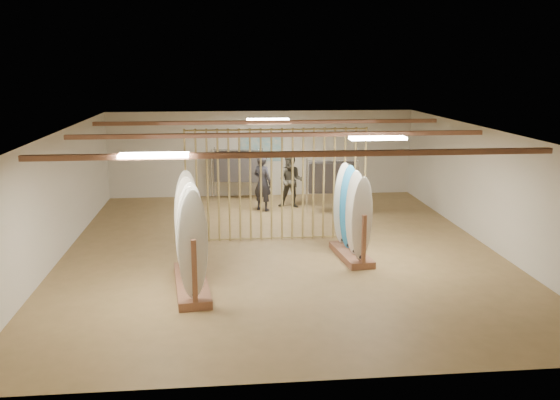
{
  "coord_description": "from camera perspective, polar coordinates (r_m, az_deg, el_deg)",
  "views": [
    {
      "loc": [
        -1.33,
        -13.34,
        4.28
      ],
      "look_at": [
        0.0,
        0.0,
        1.2
      ],
      "focal_mm": 38.0,
      "sensor_mm": 36.0,
      "label": 1
    }
  ],
  "objects": [
    {
      "name": "floor",
      "position": [
        14.07,
        0.0,
        -4.77
      ],
      "size": [
        12.0,
        12.0,
        0.0
      ],
      "primitive_type": "plane",
      "color": "#987849",
      "rests_on": "ground"
    },
    {
      "name": "shopper_a",
      "position": [
        17.59,
        -1.69,
        2.03
      ],
      "size": [
        0.84,
        0.81,
        1.91
      ],
      "primitive_type": "imported",
      "rotation": [
        0.0,
        0.0,
        2.44
      ],
      "color": "#24232B",
      "rests_on": "floor"
    },
    {
      "name": "wall_back",
      "position": [
        19.6,
        -1.75,
        4.48
      ],
      "size": [
        12.0,
        0.0,
        12.0
      ],
      "primitive_type": "plane",
      "rotation": [
        1.57,
        0.0,
        0.0
      ],
      "color": "silver",
      "rests_on": "ground"
    },
    {
      "name": "shopper_b",
      "position": [
        17.97,
        1.07,
        2.19
      ],
      "size": [
        1.04,
        0.9,
        1.86
      ],
      "primitive_type": "imported",
      "rotation": [
        0.0,
        0.0,
        -0.25
      ],
      "color": "#3A362D",
      "rests_on": "floor"
    },
    {
      "name": "wall_front",
      "position": [
        8.0,
        4.31,
        -8.2
      ],
      "size": [
        12.0,
        0.0,
        12.0
      ],
      "primitive_type": "plane",
      "rotation": [
        -1.57,
        0.0,
        0.0
      ],
      "color": "silver",
      "rests_on": "ground"
    },
    {
      "name": "wall_left",
      "position": [
        14.13,
        -20.61,
        0.34
      ],
      "size": [
        0.0,
        12.0,
        12.0
      ],
      "primitive_type": "plane",
      "rotation": [
        1.57,
        0.0,
        1.57
      ],
      "color": "silver",
      "rests_on": "ground"
    },
    {
      "name": "bamboo_partition",
      "position": [
        14.49,
        -0.31,
        1.47
      ],
      "size": [
        4.45,
        0.05,
        2.78
      ],
      "color": "tan",
      "rests_on": "ground"
    },
    {
      "name": "poster",
      "position": [
        19.55,
        -1.75,
        5.05
      ],
      "size": [
        1.4,
        0.03,
        0.9
      ],
      "primitive_type": "cube",
      "color": "teal",
      "rests_on": "ground"
    },
    {
      "name": "rack_right",
      "position": [
        13.39,
        6.92,
        -2.77
      ],
      "size": [
        0.72,
        1.76,
        2.0
      ],
      "rotation": [
        0.0,
        0.0,
        0.1
      ],
      "color": "#935D43",
      "rests_on": "floor"
    },
    {
      "name": "rack_left",
      "position": [
        11.59,
        -8.61,
        -4.96
      ],
      "size": [
        0.85,
        2.35,
        2.19
      ],
      "rotation": [
        0.0,
        0.0,
        0.11
      ],
      "color": "#935D43",
      "rests_on": "floor"
    },
    {
      "name": "light_panels",
      "position": [
        13.5,
        0.0,
        6.39
      ],
      "size": [
        1.2,
        0.35,
        0.06
      ],
      "primitive_type": "cube",
      "color": "white",
      "rests_on": "ground"
    },
    {
      "name": "ceiling_slats",
      "position": [
        13.5,
        0.0,
        6.3
      ],
      "size": [
        9.5,
        6.12,
        0.1
      ],
      "primitive_type": "cube",
      "color": "#935D43",
      "rests_on": "ground"
    },
    {
      "name": "ceiling",
      "position": [
        13.49,
        0.0,
        6.64
      ],
      "size": [
        12.0,
        12.0,
        0.0
      ],
      "primitive_type": "plane",
      "rotation": [
        3.14,
        0.0,
        0.0
      ],
      "color": "gray",
      "rests_on": "ground"
    },
    {
      "name": "clothing_rack_b",
      "position": [
        17.51,
        5.03,
        2.18
      ],
      "size": [
        1.47,
        0.49,
        1.58
      ],
      "rotation": [
        0.0,
        0.0,
        -0.09
      ],
      "color": "silver",
      "rests_on": "floor"
    },
    {
      "name": "wall_right",
      "position": [
        15.05,
        19.31,
        1.16
      ],
      "size": [
        0.0,
        12.0,
        12.0
      ],
      "primitive_type": "plane",
      "rotation": [
        1.57,
        0.0,
        -1.57
      ],
      "color": "silver",
      "rests_on": "ground"
    },
    {
      "name": "clothing_rack_a",
      "position": [
        19.0,
        -4.13,
        3.23
      ],
      "size": [
        1.54,
        0.66,
        1.67
      ],
      "rotation": [
        0.0,
        0.0,
        -0.19
      ],
      "color": "silver",
      "rests_on": "floor"
    }
  ]
}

